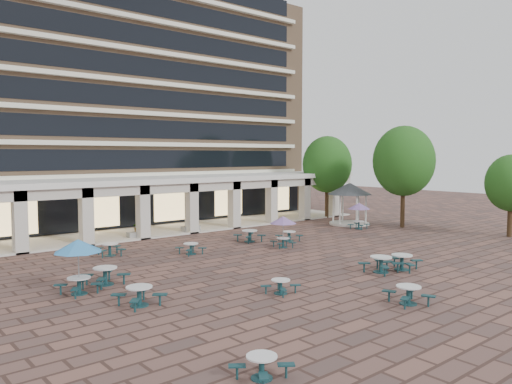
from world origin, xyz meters
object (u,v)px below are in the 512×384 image
picnic_table_2 (408,293)px  gazebo (350,193)px  planter_right (191,226)px  planter_left (137,232)px  picnic_table_1 (281,285)px  picnic_table_0 (262,365)px

picnic_table_2 → gazebo: (16.76, 16.91, 2.31)m
picnic_table_2 → planter_right: planter_right is taller
planter_left → planter_right: planter_left is taller
picnic_table_1 → planter_right: bearing=58.1°
picnic_table_0 → picnic_table_1: 8.52m
gazebo → planter_left: gazebo is taller
picnic_table_2 → gazebo: 23.92m
gazebo → planter_right: (-13.21, 5.30, -2.30)m
picnic_table_0 → planter_left: bearing=62.5°
picnic_table_0 → picnic_table_1: picnic_table_0 is taller
picnic_table_1 → planter_right: (6.55, 17.67, 0.09)m
picnic_table_1 → picnic_table_2: size_ratio=0.78×
picnic_table_0 → planter_right: planter_right is taller
picnic_table_0 → planter_right: bearing=53.0°
gazebo → picnic_table_1: bearing=-148.0°
picnic_table_2 → planter_left: planter_left is taller
picnic_table_0 → planter_right: size_ratio=1.09×
picnic_table_0 → gazebo: (25.92, 18.25, 2.38)m
picnic_table_1 → gazebo: (19.76, 12.36, 2.39)m
picnic_table_2 → planter_right: size_ratio=1.39×
planter_left → gazebo: bearing=-16.5°
picnic_table_0 → gazebo: bearing=26.5°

